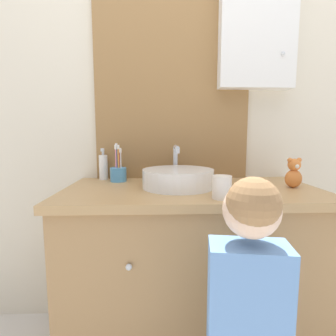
% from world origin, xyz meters
% --- Properties ---
extents(wall_back, '(3.20, 0.18, 2.50)m').
position_xyz_m(wall_back, '(0.01, 0.62, 1.28)').
color(wall_back, beige).
rests_on(wall_back, ground_plane).
extents(vanity_counter, '(1.18, 0.60, 0.84)m').
position_xyz_m(vanity_counter, '(0.00, 0.30, 0.42)').
color(vanity_counter, '#A37A4C').
rests_on(vanity_counter, ground_plane).
extents(sink_basin, '(0.33, 0.39, 0.19)m').
position_xyz_m(sink_basin, '(-0.06, 0.32, 0.88)').
color(sink_basin, white).
rests_on(sink_basin, vanity_counter).
extents(toothbrush_holder, '(0.09, 0.09, 0.20)m').
position_xyz_m(toothbrush_holder, '(-0.37, 0.48, 0.88)').
color(toothbrush_holder, '#4C93C6').
rests_on(toothbrush_holder, vanity_counter).
extents(soap_dispenser, '(0.05, 0.05, 0.17)m').
position_xyz_m(soap_dispenser, '(-0.46, 0.55, 0.91)').
color(soap_dispenser, white).
rests_on(soap_dispenser, vanity_counter).
extents(child_figure, '(0.27, 0.46, 0.98)m').
position_xyz_m(child_figure, '(0.10, -0.22, 0.55)').
color(child_figure, slate).
rests_on(child_figure, ground_plane).
extents(teddy_bear, '(0.08, 0.07, 0.14)m').
position_xyz_m(teddy_bear, '(0.48, 0.29, 0.90)').
color(teddy_bear, orange).
rests_on(teddy_bear, vanity_counter).
extents(drinking_cup, '(0.07, 0.07, 0.09)m').
position_xyz_m(drinking_cup, '(0.09, 0.08, 0.88)').
color(drinking_cup, silver).
rests_on(drinking_cup, vanity_counter).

